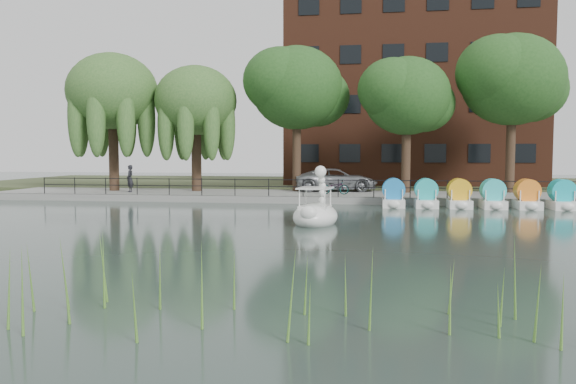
% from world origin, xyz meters
% --- Properties ---
extents(ground_plane, '(120.00, 120.00, 0.00)m').
position_xyz_m(ground_plane, '(0.00, 0.00, 0.00)').
color(ground_plane, '#364941').
extents(promenade, '(40.00, 6.00, 0.40)m').
position_xyz_m(promenade, '(0.00, 16.00, 0.20)').
color(promenade, gray).
rests_on(promenade, ground_plane).
extents(kerb, '(40.00, 0.25, 0.40)m').
position_xyz_m(kerb, '(0.00, 13.05, 0.20)').
color(kerb, gray).
rests_on(kerb, ground_plane).
extents(land_strip, '(60.00, 22.00, 0.36)m').
position_xyz_m(land_strip, '(0.00, 30.00, 0.18)').
color(land_strip, '#47512D').
rests_on(land_strip, ground_plane).
extents(railing, '(32.00, 0.05, 1.00)m').
position_xyz_m(railing, '(0.00, 13.25, 1.15)').
color(railing, black).
rests_on(railing, promenade).
extents(apartment_building, '(20.00, 10.07, 18.00)m').
position_xyz_m(apartment_building, '(7.00, 29.97, 9.36)').
color(apartment_building, '#4C1E16').
rests_on(apartment_building, land_strip).
extents(willow_left, '(5.88, 5.88, 9.01)m').
position_xyz_m(willow_left, '(-13.00, 16.50, 6.87)').
color(willow_left, '#473323').
rests_on(willow_left, promenade).
extents(willow_mid, '(5.32, 5.32, 8.15)m').
position_xyz_m(willow_mid, '(-7.50, 17.00, 6.25)').
color(willow_mid, '#473323').
rests_on(willow_mid, promenade).
extents(broadleaf_center, '(6.00, 6.00, 9.25)m').
position_xyz_m(broadleaf_center, '(-1.00, 18.00, 7.06)').
color(broadleaf_center, '#473323').
rests_on(broadleaf_center, promenade).
extents(broadleaf_right, '(5.40, 5.40, 8.32)m').
position_xyz_m(broadleaf_right, '(6.00, 17.50, 6.39)').
color(broadleaf_right, '#473323').
rests_on(broadleaf_right, promenade).
extents(broadleaf_far, '(6.30, 6.30, 9.71)m').
position_xyz_m(broadleaf_far, '(12.50, 18.50, 7.40)').
color(broadleaf_far, '#473323').
rests_on(broadleaf_far, promenade).
extents(minivan, '(3.72, 6.46, 1.69)m').
position_xyz_m(minivan, '(1.60, 18.07, 1.25)').
color(minivan, gray).
rests_on(minivan, promenade).
extents(bicycle, '(0.77, 1.77, 1.00)m').
position_xyz_m(bicycle, '(1.68, 15.23, 0.90)').
color(bicycle, gray).
rests_on(bicycle, promenade).
extents(pedestrian, '(0.85, 0.84, 1.98)m').
position_xyz_m(pedestrian, '(-11.31, 15.18, 1.39)').
color(pedestrian, black).
rests_on(pedestrian, promenade).
extents(swan_boat, '(2.09, 2.98, 2.36)m').
position_xyz_m(swan_boat, '(1.63, 4.09, 0.52)').
color(swan_boat, white).
rests_on(swan_boat, ground_plane).
extents(pedal_boat_row, '(11.35, 1.70, 1.40)m').
position_xyz_m(pedal_boat_row, '(10.13, 11.86, 0.61)').
color(pedal_boat_row, white).
rests_on(pedal_boat_row, ground_plane).
extents(reed_bank, '(24.00, 2.40, 1.20)m').
position_xyz_m(reed_bank, '(2.00, -9.50, 0.60)').
color(reed_bank, '#669938').
rests_on(reed_bank, ground_plane).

